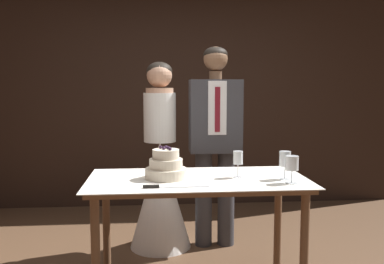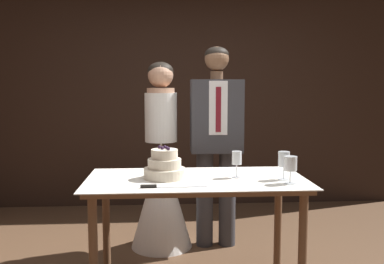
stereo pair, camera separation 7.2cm
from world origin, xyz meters
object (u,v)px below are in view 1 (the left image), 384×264
Objects in this scene: wine_glass_near at (238,159)px; groom at (215,134)px; cake_knife at (163,187)px; wine_glass_far at (292,165)px; wine_glass_middle at (285,160)px; bride at (160,179)px; tiered_cake at (166,167)px; cake_table at (198,192)px.

groom is at bearing 92.25° from wine_glass_near.
groom reaches higher than wine_glass_near.
cake_knife is 2.31× the size of wine_glass_far.
wine_glass_middle is (0.30, -0.08, 0.00)m from wine_glass_near.
wine_glass_near is at bearing 146.81° from wine_glass_far.
wine_glass_near is at bearing -87.75° from groom.
bride is (-0.83, 1.07, -0.32)m from wine_glass_far.
tiered_cake is 0.90m from bride.
wine_glass_far is at bearing -52.27° from bride.
tiered_cake is 0.80m from wine_glass_middle.
wine_glass_middle is at bearing 10.63° from cake_knife.
wine_glass_far is (0.31, -0.20, -0.00)m from wine_glass_near.
wine_glass_far is at bearing -33.19° from wine_glass_near.
bride is 0.93× the size of groom.
wine_glass_middle is (0.79, -0.10, 0.05)m from tiered_cake.
wine_glass_far reaches higher than cake_knife.
cake_table is at bearing 171.87° from wine_glass_middle.
wine_glass_near is at bearing -59.14° from bride.
wine_glass_far is at bearing -18.97° from cake_table.
cake_table is 0.66m from wine_glass_far.
tiered_cake is 0.16× the size of groom.
groom reaches higher than wine_glass_far.
wine_glass_middle is 0.11× the size of groom.
tiered_cake is at bearing 173.08° from wine_glass_middle.
cake_table is 0.84× the size of groom.
tiered_cake is at bearing 176.38° from cake_table.
bride is at bearing 127.73° from wine_glass_far.
groom reaches higher than cake_table.
groom is (0.49, -0.00, 0.40)m from bride.
cake_knife is 2.25× the size of wine_glass_near.
wine_glass_far is 0.11× the size of bride.
wine_glass_middle is at bearing -15.56° from wine_glass_near.
groom reaches higher than cake_knife.
cake_table is 5.25× the size of tiered_cake.
bride is 0.63m from groom.
cake_knife is 1.24m from groom.
wine_glass_far is (0.59, -0.20, 0.22)m from cake_table.
cake_table is 0.63m from wine_glass_middle.
cake_knife is (-0.02, -0.27, -0.07)m from tiered_cake.
bride is (-0.52, 0.87, -0.32)m from wine_glass_near.
cake_knife is at bearing -153.41° from wine_glass_near.
tiered_cake is 1.55× the size of wine_glass_near.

